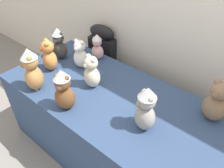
{
  "coord_description": "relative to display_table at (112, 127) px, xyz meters",
  "views": [
    {
      "loc": [
        0.8,
        -0.71,
        1.84
      ],
      "look_at": [
        0.0,
        0.25,
        0.83
      ],
      "focal_mm": 35.61,
      "sensor_mm": 36.0,
      "label": 1
    }
  ],
  "objects": [
    {
      "name": "teddy_bear_ash",
      "position": [
        0.35,
        -0.1,
        0.52
      ],
      "size": [
        0.19,
        0.18,
        0.33
      ],
      "rotation": [
        0.0,
        0.0,
        -0.5
      ],
      "color": "gray",
      "rests_on": "display_table"
    },
    {
      "name": "instrument_case",
      "position": [
        -0.59,
        0.55,
        0.11
      ],
      "size": [
        0.29,
        0.16,
        0.93
      ],
      "rotation": [
        0.0,
        0.0,
        0.14
      ],
      "color": "black",
      "rests_on": "ground_plane"
    },
    {
      "name": "teddy_bear_chestnut",
      "position": [
        -0.18,
        -0.3,
        0.51
      ],
      "size": [
        0.18,
        0.17,
        0.33
      ],
      "rotation": [
        0.0,
        0.0,
        0.35
      ],
      "color": "brown",
      "rests_on": "display_table"
    },
    {
      "name": "teddy_bear_blush",
      "position": [
        -0.45,
        0.33,
        0.48
      ],
      "size": [
        0.14,
        0.13,
        0.25
      ],
      "rotation": [
        0.0,
        0.0,
        0.36
      ],
      "color": "beige",
      "rests_on": "display_table"
    },
    {
      "name": "name_card_front_left",
      "position": [
        -0.52,
        -0.33,
        0.38
      ],
      "size": [
        0.07,
        0.01,
        0.05
      ],
      "primitive_type": "cube",
      "rotation": [
        0.0,
        0.0,
        0.08
      ],
      "color": "white",
      "rests_on": "display_table"
    },
    {
      "name": "teddy_bear_caramel",
      "position": [
        -0.52,
        -0.3,
        0.53
      ],
      "size": [
        0.21,
        0.19,
        0.36
      ],
      "rotation": [
        0.0,
        0.0,
        -0.47
      ],
      "color": "#B27A42",
      "rests_on": "display_table"
    },
    {
      "name": "teddy_bear_ginger",
      "position": [
        -0.64,
        -0.06,
        0.48
      ],
      "size": [
        0.19,
        0.18,
        0.28
      ],
      "rotation": [
        0.0,
        0.0,
        -0.53
      ],
      "color": "#D17F3D",
      "rests_on": "display_table"
    },
    {
      "name": "display_table",
      "position": [
        0.0,
        0.0,
        0.0
      ],
      "size": [
        1.83,
        0.83,
        0.71
      ],
      "primitive_type": "cube",
      "color": "navy",
      "rests_on": "ground_plane"
    },
    {
      "name": "teddy_bear_snow",
      "position": [
        -0.47,
        0.13,
        0.48
      ],
      "size": [
        0.15,
        0.13,
        0.27
      ],
      "rotation": [
        0.0,
        0.0,
        0.09
      ],
      "color": "white",
      "rests_on": "display_table"
    },
    {
      "name": "teddy_bear_charcoal",
      "position": [
        -0.72,
        0.11,
        0.5
      ],
      "size": [
        0.16,
        0.15,
        0.3
      ],
      "rotation": [
        0.0,
        0.0,
        0.26
      ],
      "color": "#383533",
      "rests_on": "display_table"
    },
    {
      "name": "teddy_bear_cream",
      "position": [
        -0.2,
        -0.0,
        0.48
      ],
      "size": [
        0.17,
        0.15,
        0.28
      ],
      "rotation": [
        0.0,
        0.0,
        -0.24
      ],
      "color": "beige",
      "rests_on": "display_table"
    },
    {
      "name": "teddy_bear_mocha",
      "position": [
        0.65,
        0.26,
        0.5
      ],
      "size": [
        0.19,
        0.17,
        0.31
      ],
      "rotation": [
        0.0,
        0.0,
        -0.27
      ],
      "color": "#7F6047",
      "rests_on": "display_table"
    }
  ]
}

